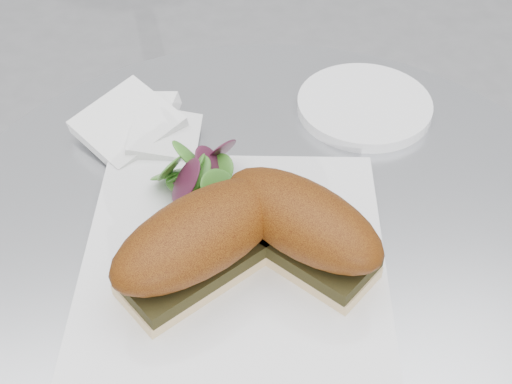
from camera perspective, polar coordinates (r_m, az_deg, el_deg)
table at (r=0.90m, az=1.11°, el=-14.14°), size 0.70×0.70×0.73m
plate at (r=0.67m, az=-1.74°, el=-5.46°), size 0.32×0.32×0.02m
sandwich_left at (r=0.62m, az=-4.43°, el=-3.91°), size 0.19×0.16×0.08m
sandwich_right at (r=0.64m, az=3.70°, el=-2.70°), size 0.17×0.17×0.08m
salad at (r=0.71m, az=-4.87°, el=1.22°), size 0.09×0.09×0.05m
napkin at (r=0.81m, az=-8.70°, el=4.25°), size 0.16×0.16×0.02m
saucer at (r=0.86m, az=8.67°, el=6.84°), size 0.16×0.16×0.01m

